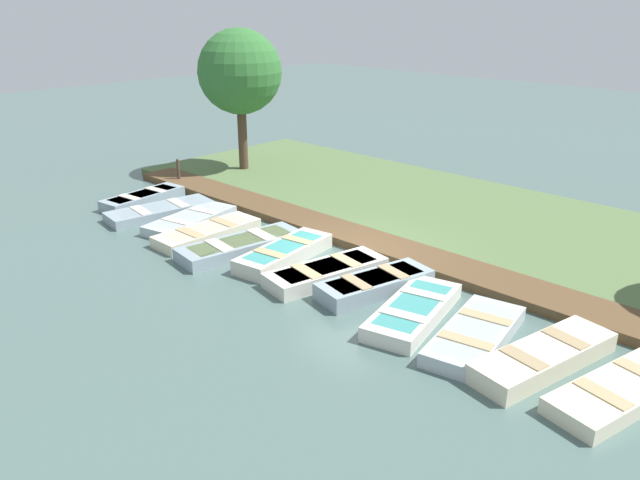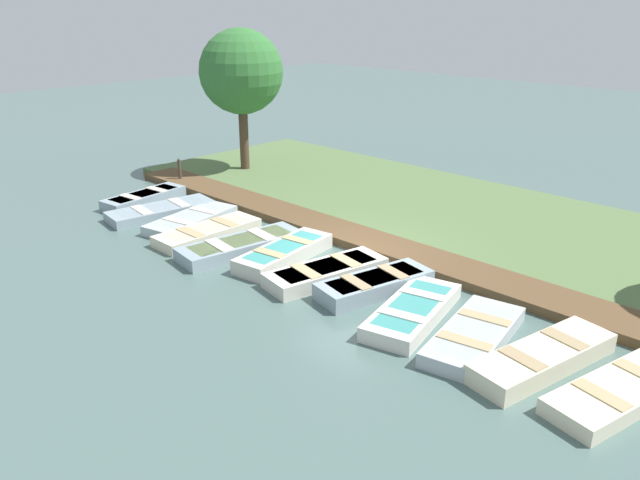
{
  "view_description": "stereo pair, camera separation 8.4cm",
  "coord_description": "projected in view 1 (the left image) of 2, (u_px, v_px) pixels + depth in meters",
  "views": [
    {
      "loc": [
        11.7,
        10.11,
        6.53
      ],
      "look_at": [
        0.67,
        -0.43,
        0.65
      ],
      "focal_mm": 35.0,
      "sensor_mm": 36.0,
      "label": 1
    },
    {
      "loc": [
        11.64,
        10.17,
        6.53
      ],
      "look_at": [
        0.67,
        -0.43,
        0.65
      ],
      "focal_mm": 35.0,
      "sensor_mm": 36.0,
      "label": 2
    }
  ],
  "objects": [
    {
      "name": "mooring_post_near",
      "position": [
        178.0,
        172.0,
        23.42
      ],
      "size": [
        0.12,
        0.12,
        1.01
      ],
      "color": "#47382D",
      "rests_on": "ground_plane"
    },
    {
      "name": "rowboat_10",
      "position": [
        544.0,
        357.0,
        11.82
      ],
      "size": [
        3.42,
        1.61,
        0.42
      ],
      "rotation": [
        0.0,
        0.0,
        -0.2
      ],
      "color": "beige",
      "rests_on": "ground_plane"
    },
    {
      "name": "rowboat_4",
      "position": [
        241.0,
        246.0,
        17.22
      ],
      "size": [
        3.68,
        1.65,
        0.39
      ],
      "rotation": [
        0.0,
        0.0,
        -0.15
      ],
      "color": "#8C9EA8",
      "rests_on": "ground_plane"
    },
    {
      "name": "rowboat_8",
      "position": [
        413.0,
        311.0,
        13.62
      ],
      "size": [
        3.24,
        1.82,
        0.37
      ],
      "rotation": [
        0.0,
        0.0,
        0.23
      ],
      "color": "silver",
      "rests_on": "ground_plane"
    },
    {
      "name": "rowboat_6",
      "position": [
        327.0,
        272.0,
        15.54
      ],
      "size": [
        3.32,
        1.66,
        0.39
      ],
      "rotation": [
        0.0,
        0.0,
        -0.2
      ],
      "color": "beige",
      "rests_on": "ground_plane"
    },
    {
      "name": "rowboat_3",
      "position": [
        208.0,
        232.0,
        18.27
      ],
      "size": [
        3.21,
        1.11,
        0.34
      ],
      "rotation": [
        0.0,
        0.0,
        0.0
      ],
      "color": "beige",
      "rests_on": "ground_plane"
    },
    {
      "name": "rowboat_2",
      "position": [
        191.0,
        220.0,
        19.3
      ],
      "size": [
        3.25,
        1.76,
        0.33
      ],
      "rotation": [
        0.0,
        0.0,
        0.2
      ],
      "color": "#B2BCC1",
      "rests_on": "ground_plane"
    },
    {
      "name": "rowboat_1",
      "position": [
        160.0,
        211.0,
        20.14
      ],
      "size": [
        3.52,
        1.63,
        0.33
      ],
      "rotation": [
        0.0,
        0.0,
        -0.14
      ],
      "color": "#8C9EA8",
      "rests_on": "ground_plane"
    },
    {
      "name": "rowboat_0",
      "position": [
        143.0,
        198.0,
        21.31
      ],
      "size": [
        3.02,
        1.3,
        0.39
      ],
      "rotation": [
        0.0,
        0.0,
        0.12
      ],
      "color": "#8C9EA8",
      "rests_on": "ground_plane"
    },
    {
      "name": "rowboat_9",
      "position": [
        475.0,
        335.0,
        12.67
      ],
      "size": [
        3.18,
        1.71,
        0.34
      ],
      "rotation": [
        0.0,
        0.0,
        0.18
      ],
      "color": "#B2BCC1",
      "rests_on": "ground_plane"
    },
    {
      "name": "rowboat_7",
      "position": [
        375.0,
        284.0,
        14.83
      ],
      "size": [
        3.05,
        1.65,
        0.43
      ],
      "rotation": [
        0.0,
        0.0,
        -0.23
      ],
      "color": "#8C9EA8",
      "rests_on": "ground_plane"
    },
    {
      "name": "ground_plane",
      "position": [
        349.0,
        260.0,
        16.76
      ],
      "size": [
        80.0,
        80.0,
        0.0
      ],
      "primitive_type": "plane",
      "color": "#4C6660"
    },
    {
      "name": "park_tree_far_left",
      "position": [
        240.0,
        72.0,
        23.78
      ],
      "size": [
        3.22,
        3.22,
        5.6
      ],
      "color": "#4C3828",
      "rests_on": "ground_plane"
    },
    {
      "name": "rowboat_5",
      "position": [
        284.0,
        253.0,
        16.66
      ],
      "size": [
        3.19,
        1.44,
        0.43
      ],
      "rotation": [
        0.0,
        0.0,
        0.14
      ],
      "color": "beige",
      "rests_on": "ground_plane"
    },
    {
      "name": "shore_bank",
      "position": [
        451.0,
        214.0,
        20.09
      ],
      "size": [
        8.0,
        24.0,
        0.19
      ],
      "color": "#567042",
      "rests_on": "ground_plane"
    },
    {
      "name": "dock_walkway",
      "position": [
        377.0,
        244.0,
        17.52
      ],
      "size": [
        1.35,
        22.23,
        0.24
      ],
      "color": "brown",
      "rests_on": "ground_plane"
    },
    {
      "name": "rowboat_11",
      "position": [
        622.0,
        390.0,
        10.87
      ],
      "size": [
        3.28,
        1.74,
        0.34
      ],
      "rotation": [
        0.0,
        0.0,
        -0.23
      ],
      "color": "beige",
      "rests_on": "ground_plane"
    }
  ]
}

